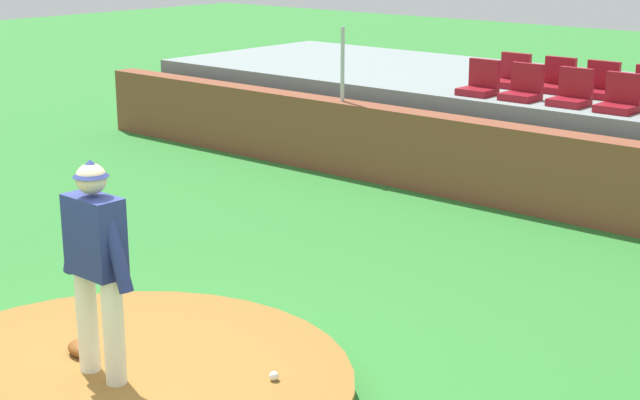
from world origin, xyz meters
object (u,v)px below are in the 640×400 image
object	(u,v)px
stadium_chair_2	(572,94)
stadium_chair_6	(512,76)
stadium_chair_0	(480,84)
stadium_chair_8	(599,86)
stadium_chair_7	(556,81)
fielding_glove	(82,348)
stadium_chair_3	(620,100)
baseball	(274,376)
pitcher	(96,254)
stadium_chair_1	(523,89)

from	to	relation	value
stadium_chair_2	stadium_chair_6	size ratio (longest dim) A/B	1.00
stadium_chair_0	stadium_chair_8	size ratio (longest dim) A/B	1.00
stadium_chair_7	stadium_chair_8	xyz separation A→B (m)	(0.67, 0.00, 0.00)
stadium_chair_0	stadium_chair_7	bearing A→B (deg)	-127.07
stadium_chair_2	stadium_chair_8	size ratio (longest dim) A/B	1.00
stadium_chair_2	stadium_chair_8	bearing A→B (deg)	-88.42
fielding_glove	stadium_chair_0	xyz separation A→B (m)	(-1.21, 7.87, 1.09)
stadium_chair_3	stadium_chair_0	bearing A→B (deg)	0.81
stadium_chair_3	stadium_chair_8	world-z (taller)	same
stadium_chair_7	stadium_chair_3	bearing A→B (deg)	146.62
baseball	stadium_chair_6	world-z (taller)	stadium_chair_6
pitcher	stadium_chair_3	size ratio (longest dim) A/B	3.41
stadium_chair_0	stadium_chair_7	size ratio (longest dim) A/B	1.00
baseball	stadium_chair_3	bearing A→B (deg)	94.76
fielding_glove	stadium_chair_1	xyz separation A→B (m)	(-0.53, 7.89, 1.09)
pitcher	stadium_chair_8	distance (m)	8.95
stadium_chair_0	stadium_chair_1	xyz separation A→B (m)	(0.68, 0.03, 0.00)
pitcher	stadium_chair_6	distance (m)	9.10
stadium_chair_0	stadium_chair_6	bearing A→B (deg)	-88.46
stadium_chair_1	stadium_chair_3	bearing A→B (deg)	-179.86
baseball	stadium_chair_7	bearing A→B (deg)	103.74
pitcher	stadium_chair_3	xyz separation A→B (m)	(0.44, 8.03, 0.16)
stadium_chair_0	stadium_chair_2	world-z (taller)	same
baseball	stadium_chair_0	bearing A→B (deg)	110.60
stadium_chair_6	stadium_chair_3	bearing A→B (deg)	156.77
stadium_chair_0	stadium_chair_6	xyz separation A→B (m)	(-0.03, 0.94, 0.00)
baseball	stadium_chair_1	world-z (taller)	stadium_chair_1
stadium_chair_2	stadium_chair_6	distance (m)	1.69
pitcher	stadium_chair_3	world-z (taller)	pitcher
fielding_glove	stadium_chair_7	world-z (taller)	stadium_chair_7
baseball	fielding_glove	world-z (taller)	fielding_glove
stadium_chair_0	stadium_chair_3	distance (m)	2.10
baseball	stadium_chair_2	bearing A→B (deg)	100.12
pitcher	stadium_chair_6	bearing A→B (deg)	101.67
stadium_chair_2	baseball	bearing A→B (deg)	100.12
stadium_chair_0	stadium_chair_2	xyz separation A→B (m)	(1.41, 0.05, 0.00)
fielding_glove	stadium_chair_8	distance (m)	8.88
stadium_chair_6	pitcher	bearing A→B (deg)	100.72
baseball	stadium_chair_1	size ratio (longest dim) A/B	0.15
pitcher	stadium_chair_6	size ratio (longest dim) A/B	3.41
stadium_chair_3	stadium_chair_7	world-z (taller)	same
stadium_chair_6	stadium_chair_8	xyz separation A→B (m)	(1.41, 0.00, 0.00)
baseball	stadium_chair_6	size ratio (longest dim) A/B	0.15
stadium_chair_6	stadium_chair_1	bearing A→B (deg)	127.71
pitcher	stadium_chair_0	xyz separation A→B (m)	(-1.67, 8.00, 0.16)
pitcher	stadium_chair_6	world-z (taller)	pitcher
stadium_chair_1	stadium_chair_6	world-z (taller)	same
stadium_chair_6	baseball	bearing A→B (deg)	108.55
pitcher	stadium_chair_8	size ratio (longest dim) A/B	3.41
stadium_chair_2	stadium_chair_3	bearing A→B (deg)	178.11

